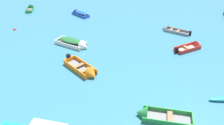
{
  "coord_description": "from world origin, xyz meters",
  "views": [
    {
      "loc": [
        2.35,
        2.97,
        12.8
      ],
      "look_at": [
        0.0,
        22.63,
        0.15
      ],
      "focal_mm": 36.31,
      "sensor_mm": 36.0,
      "label": 1
    }
  ],
  "objects_px": {
    "rowboat_orange_far_right": "(86,71)",
    "rowboat_green_outer_right": "(31,8)",
    "rowboat_green_distant_center": "(153,115)",
    "mooring_buoy_far_field": "(15,30)",
    "rowboat_red_midfield_left": "(193,47)",
    "rowboat_grey_back_row_left": "(170,30)",
    "rowboat_blue_near_left": "(78,13)",
    "rowboat_white_far_back": "(76,43)"
  },
  "relations": [
    {
      "from": "rowboat_blue_near_left",
      "to": "rowboat_grey_back_row_left",
      "type": "distance_m",
      "value": 14.44
    },
    {
      "from": "mooring_buoy_far_field",
      "to": "rowboat_green_outer_right",
      "type": "bearing_deg",
      "value": 99.13
    },
    {
      "from": "rowboat_red_midfield_left",
      "to": "rowboat_grey_back_row_left",
      "type": "height_order",
      "value": "rowboat_red_midfield_left"
    },
    {
      "from": "rowboat_green_outer_right",
      "to": "rowboat_grey_back_row_left",
      "type": "bearing_deg",
      "value": -15.26
    },
    {
      "from": "rowboat_blue_near_left",
      "to": "rowboat_grey_back_row_left",
      "type": "height_order",
      "value": "rowboat_grey_back_row_left"
    },
    {
      "from": "rowboat_green_distant_center",
      "to": "rowboat_grey_back_row_left",
      "type": "xyz_separation_m",
      "value": [
        2.84,
        16.09,
        -0.05
      ]
    },
    {
      "from": "rowboat_green_distant_center",
      "to": "mooring_buoy_far_field",
      "type": "height_order",
      "value": "rowboat_green_distant_center"
    },
    {
      "from": "rowboat_blue_near_left",
      "to": "rowboat_white_far_back",
      "type": "distance_m",
      "value": 10.4
    },
    {
      "from": "rowboat_red_midfield_left",
      "to": "mooring_buoy_far_field",
      "type": "relative_size",
      "value": 8.06
    },
    {
      "from": "rowboat_grey_back_row_left",
      "to": "rowboat_green_outer_right",
      "type": "relative_size",
      "value": 1.29
    },
    {
      "from": "rowboat_red_midfield_left",
      "to": "rowboat_grey_back_row_left",
      "type": "xyz_separation_m",
      "value": [
        -2.13,
        4.52,
        -0.03
      ]
    },
    {
      "from": "rowboat_white_far_back",
      "to": "rowboat_green_outer_right",
      "type": "relative_size",
      "value": 1.51
    },
    {
      "from": "rowboat_green_distant_center",
      "to": "rowboat_red_midfield_left",
      "type": "relative_size",
      "value": 1.22
    },
    {
      "from": "rowboat_red_midfield_left",
      "to": "rowboat_orange_far_right",
      "type": "relative_size",
      "value": 0.86
    },
    {
      "from": "rowboat_orange_far_right",
      "to": "rowboat_green_outer_right",
      "type": "bearing_deg",
      "value": 127.55
    },
    {
      "from": "rowboat_blue_near_left",
      "to": "rowboat_white_far_back",
      "type": "relative_size",
      "value": 0.76
    },
    {
      "from": "rowboat_blue_near_left",
      "to": "rowboat_grey_back_row_left",
      "type": "xyz_separation_m",
      "value": [
        13.73,
        -4.46,
        -0.11
      ]
    },
    {
      "from": "rowboat_orange_far_right",
      "to": "mooring_buoy_far_field",
      "type": "height_order",
      "value": "rowboat_orange_far_right"
    },
    {
      "from": "rowboat_orange_far_right",
      "to": "rowboat_green_outer_right",
      "type": "relative_size",
      "value": 1.4
    },
    {
      "from": "rowboat_red_midfield_left",
      "to": "rowboat_grey_back_row_left",
      "type": "relative_size",
      "value": 0.93
    },
    {
      "from": "rowboat_red_midfield_left",
      "to": "rowboat_white_far_back",
      "type": "height_order",
      "value": "rowboat_white_far_back"
    },
    {
      "from": "rowboat_blue_near_left",
      "to": "rowboat_green_outer_right",
      "type": "bearing_deg",
      "value": 169.31
    },
    {
      "from": "rowboat_green_distant_center",
      "to": "rowboat_red_midfield_left",
      "type": "height_order",
      "value": "rowboat_green_distant_center"
    },
    {
      "from": "rowboat_orange_far_right",
      "to": "rowboat_green_outer_right",
      "type": "xyz_separation_m",
      "value": [
        -13.11,
        17.06,
        -0.08
      ]
    },
    {
      "from": "rowboat_grey_back_row_left",
      "to": "rowboat_green_distant_center",
      "type": "bearing_deg",
      "value": -100.02
    },
    {
      "from": "rowboat_orange_far_right",
      "to": "rowboat_grey_back_row_left",
      "type": "relative_size",
      "value": 1.08
    },
    {
      "from": "rowboat_white_far_back",
      "to": "rowboat_orange_far_right",
      "type": "bearing_deg",
      "value": -65.91
    },
    {
      "from": "rowboat_grey_back_row_left",
      "to": "rowboat_blue_near_left",
      "type": "bearing_deg",
      "value": 162.0
    },
    {
      "from": "rowboat_red_midfield_left",
      "to": "rowboat_white_far_back",
      "type": "distance_m",
      "value": 13.69
    },
    {
      "from": "rowboat_red_midfield_left",
      "to": "rowboat_green_outer_right",
      "type": "xyz_separation_m",
      "value": [
        -24.38,
        10.59,
        -0.04
      ]
    },
    {
      "from": "rowboat_grey_back_row_left",
      "to": "rowboat_green_outer_right",
      "type": "xyz_separation_m",
      "value": [
        -22.25,
        6.07,
        -0.01
      ]
    },
    {
      "from": "rowboat_green_distant_center",
      "to": "rowboat_blue_near_left",
      "type": "distance_m",
      "value": 23.25
    },
    {
      "from": "rowboat_green_distant_center",
      "to": "rowboat_green_outer_right",
      "type": "distance_m",
      "value": 29.46
    },
    {
      "from": "mooring_buoy_far_field",
      "to": "rowboat_white_far_back",
      "type": "bearing_deg",
      "value": -20.8
    },
    {
      "from": "rowboat_blue_near_left",
      "to": "rowboat_green_distant_center",
      "type": "bearing_deg",
      "value": -62.08
    },
    {
      "from": "rowboat_blue_near_left",
      "to": "mooring_buoy_far_field",
      "type": "height_order",
      "value": "rowboat_blue_near_left"
    },
    {
      "from": "rowboat_green_outer_right",
      "to": "mooring_buoy_far_field",
      "type": "distance_m",
      "value": 8.29
    },
    {
      "from": "rowboat_green_outer_right",
      "to": "mooring_buoy_far_field",
      "type": "bearing_deg",
      "value": -80.87
    },
    {
      "from": "rowboat_green_distant_center",
      "to": "rowboat_grey_back_row_left",
      "type": "bearing_deg",
      "value": 79.98
    },
    {
      "from": "rowboat_orange_far_right",
      "to": "rowboat_green_outer_right",
      "type": "distance_m",
      "value": 21.52
    },
    {
      "from": "rowboat_blue_near_left",
      "to": "rowboat_white_far_back",
      "type": "bearing_deg",
      "value": -77.64
    },
    {
      "from": "rowboat_grey_back_row_left",
      "to": "rowboat_orange_far_right",
      "type": "bearing_deg",
      "value": -129.75
    }
  ]
}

